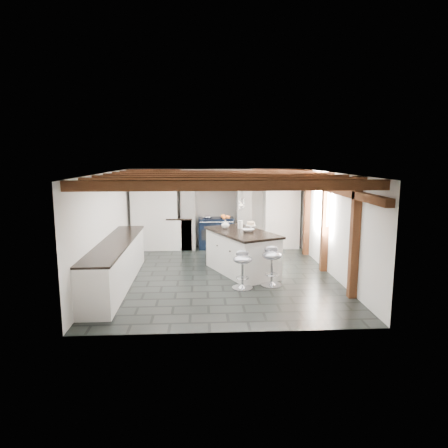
{
  "coord_description": "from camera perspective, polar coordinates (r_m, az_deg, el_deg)",
  "views": [
    {
      "loc": [
        -0.42,
        -8.71,
        2.65
      ],
      "look_at": [
        0.1,
        0.4,
        1.1
      ],
      "focal_mm": 32.0,
      "sensor_mm": 36.0,
      "label": 1
    }
  ],
  "objects": [
    {
      "name": "range_cooker",
      "position": [
        11.6,
        -1.13,
        -1.21
      ],
      "size": [
        1.0,
        0.63,
        0.99
      ],
      "color": "black",
      "rests_on": "ground"
    },
    {
      "name": "bar_stool_far",
      "position": [
        8.08,
        2.64,
        -5.91
      ],
      "size": [
        0.44,
        0.44,
        0.78
      ],
      "rotation": [
        0.0,
        0.0,
        0.16
      ],
      "color": "silver",
      "rests_on": "ground"
    },
    {
      "name": "kitchen_island",
      "position": [
        9.17,
        2.56,
        -3.95
      ],
      "size": [
        1.73,
        2.2,
        1.29
      ],
      "rotation": [
        0.0,
        0.0,
        0.42
      ],
      "color": "white",
      "rests_on": "ground"
    },
    {
      "name": "ground",
      "position": [
        9.11,
        -0.49,
        -7.27
      ],
      "size": [
        6.0,
        6.0,
        0.0
      ],
      "primitive_type": "plane",
      "color": "black",
      "rests_on": "ground"
    },
    {
      "name": "room_shell",
      "position": [
        10.25,
        -4.29,
        0.72
      ],
      "size": [
        6.0,
        6.03,
        6.0
      ],
      "color": "silver",
      "rests_on": "ground"
    },
    {
      "name": "bar_stool_near",
      "position": [
        8.29,
        6.84,
        -5.34
      ],
      "size": [
        0.45,
        0.45,
        0.83
      ],
      "rotation": [
        0.0,
        0.0,
        -0.09
      ],
      "color": "silver",
      "rests_on": "ground"
    }
  ]
}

